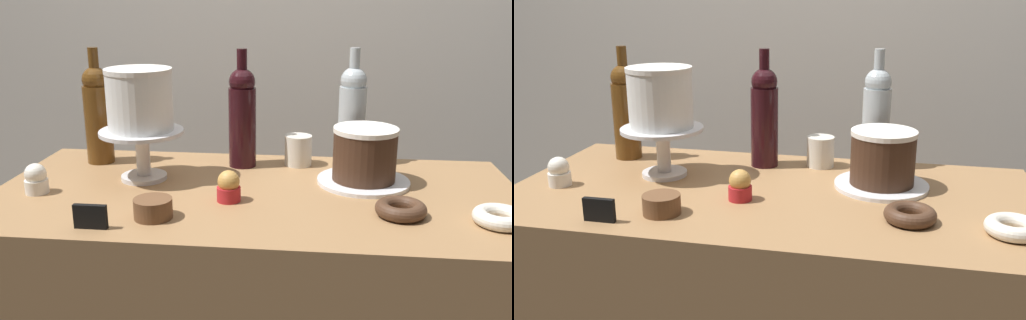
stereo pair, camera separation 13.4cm
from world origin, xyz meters
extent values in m
cube|color=silver|center=(0.00, 0.89, 1.30)|extent=(6.00, 0.05, 2.60)
cylinder|color=silver|center=(-0.30, 0.06, 0.92)|extent=(0.12, 0.12, 0.01)
cylinder|color=silver|center=(-0.30, 0.06, 0.98)|extent=(0.04, 0.04, 0.11)
cylinder|color=silver|center=(-0.30, 0.06, 1.04)|extent=(0.22, 0.22, 0.01)
cylinder|color=white|center=(-0.30, 0.06, 1.12)|extent=(0.16, 0.16, 0.14)
cylinder|color=white|center=(-0.30, 0.06, 1.20)|extent=(0.17, 0.17, 0.01)
cylinder|color=white|center=(0.27, 0.09, 0.92)|extent=(0.23, 0.23, 0.01)
cylinder|color=#3D2619|center=(0.27, 0.09, 0.99)|extent=(0.16, 0.16, 0.12)
cylinder|color=white|center=(0.27, 0.09, 1.06)|extent=(0.16, 0.16, 0.01)
cylinder|color=#5B3814|center=(-0.47, 0.20, 1.03)|extent=(0.08, 0.08, 0.22)
sphere|color=#5B3814|center=(-0.47, 0.20, 1.15)|extent=(0.07, 0.07, 0.07)
cylinder|color=#5B3814|center=(-0.47, 0.20, 1.20)|extent=(0.03, 0.03, 0.08)
cylinder|color=#B2BCC1|center=(0.24, 0.26, 1.03)|extent=(0.08, 0.08, 0.22)
sphere|color=#B2BCC1|center=(0.24, 0.26, 1.15)|extent=(0.07, 0.07, 0.07)
cylinder|color=#B2BCC1|center=(0.24, 0.26, 1.20)|extent=(0.03, 0.03, 0.08)
cylinder|color=black|center=(-0.06, 0.21, 1.03)|extent=(0.08, 0.08, 0.22)
sphere|color=black|center=(-0.06, 0.21, 1.15)|extent=(0.07, 0.07, 0.07)
cylinder|color=black|center=(-0.06, 0.21, 1.20)|extent=(0.03, 0.03, 0.08)
cylinder|color=white|center=(-0.53, -0.07, 0.93)|extent=(0.06, 0.06, 0.03)
sphere|color=white|center=(-0.53, -0.07, 0.96)|extent=(0.05, 0.05, 0.05)
cylinder|color=red|center=(-0.06, -0.07, 0.93)|extent=(0.06, 0.06, 0.03)
sphere|color=#CC9347|center=(-0.06, -0.07, 0.96)|extent=(0.05, 0.05, 0.05)
torus|color=#472D1E|center=(0.33, -0.12, 0.93)|extent=(0.11, 0.11, 0.03)
torus|color=silver|center=(0.53, -0.15, 0.93)|extent=(0.11, 0.11, 0.03)
cylinder|color=brown|center=(-0.20, -0.19, 0.92)|extent=(0.08, 0.08, 0.01)
cylinder|color=brown|center=(-0.20, -0.19, 0.93)|extent=(0.08, 0.08, 0.01)
cylinder|color=brown|center=(-0.20, -0.19, 0.94)|extent=(0.08, 0.08, 0.01)
cylinder|color=brown|center=(-0.20, -0.19, 0.95)|extent=(0.08, 0.08, 0.01)
cube|color=black|center=(-0.31, -0.26, 0.94)|extent=(0.07, 0.01, 0.05)
cylinder|color=silver|center=(0.09, 0.23, 0.96)|extent=(0.08, 0.08, 0.08)
camera|label=1|loc=(0.14, -1.27, 1.38)|focal=38.89mm
camera|label=2|loc=(0.27, -1.25, 1.38)|focal=38.89mm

